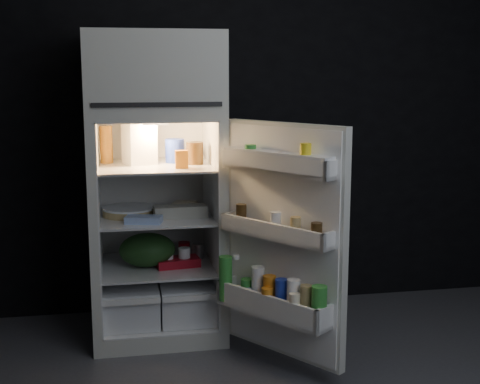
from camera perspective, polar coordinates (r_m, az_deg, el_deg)
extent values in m
cube|color=black|center=(4.36, -0.82, 7.49)|extent=(4.00, 0.00, 2.70)
cube|color=silver|center=(4.18, -6.97, -11.01)|extent=(0.76, 0.70, 0.10)
cube|color=silver|center=(3.99, -12.28, -2.46)|extent=(0.05, 0.70, 1.20)
cube|color=silver|center=(4.03, -2.13, -2.09)|extent=(0.05, 0.70, 1.20)
cube|color=white|center=(4.31, -7.46, -1.36)|extent=(0.66, 0.05, 1.20)
cube|color=silver|center=(3.90, -7.39, 6.78)|extent=(0.76, 0.70, 0.06)
cube|color=silver|center=(3.90, -7.47, 10.30)|extent=(0.76, 0.70, 0.42)
cube|color=black|center=(3.55, -7.05, 7.41)|extent=(0.68, 0.01, 0.02)
cube|color=white|center=(3.96, -11.87, -2.52)|extent=(0.01, 0.65, 1.20)
cube|color=white|center=(4.00, -2.49, -2.19)|extent=(0.01, 0.65, 1.20)
cube|color=white|center=(3.88, -7.35, 6.25)|extent=(0.66, 0.65, 0.01)
cube|color=white|center=(4.14, -6.97, -10.44)|extent=(0.66, 0.65, 0.01)
cube|color=white|center=(3.91, -7.26, 2.22)|extent=(0.65, 0.63, 0.01)
cube|color=white|center=(3.96, -7.16, -2.08)|extent=(0.65, 0.63, 0.01)
cube|color=white|center=(4.04, -7.06, -6.24)|extent=(0.65, 0.63, 0.01)
cube|color=white|center=(4.11, -9.34, -8.92)|extent=(0.32, 0.59, 0.22)
cube|color=white|center=(4.13, -4.71, -8.73)|extent=(0.32, 0.59, 0.22)
cube|color=white|center=(3.78, -9.24, -9.24)|extent=(0.32, 0.02, 0.03)
cube|color=white|center=(3.80, -4.20, -9.02)|extent=(0.32, 0.02, 0.03)
cube|color=#FFE5B2|center=(3.83, -7.30, 5.89)|extent=(0.14, 0.14, 0.02)
cube|color=silver|center=(3.47, 3.85, -4.17)|extent=(0.48, 0.65, 1.22)
cube|color=white|center=(3.44, 3.55, -4.25)|extent=(0.42, 0.59, 1.18)
cube|color=white|center=(3.34, 3.15, 1.77)|extent=(0.47, 0.61, 0.02)
cube|color=white|center=(3.31, 2.76, 2.36)|extent=(0.41, 0.57, 0.10)
cube|color=white|center=(3.13, 7.74, 1.82)|extent=(0.09, 0.07, 0.10)
cube|color=white|center=(3.56, -0.88, 2.93)|extent=(0.09, 0.07, 0.10)
cube|color=white|center=(3.40, 3.04, -3.83)|extent=(0.47, 0.61, 0.02)
cube|color=white|center=(3.36, 2.60, -3.39)|extent=(0.41, 0.57, 0.09)
cube|color=white|center=(3.19, 7.54, -4.21)|extent=(0.09, 0.07, 0.09)
cube|color=white|center=(3.61, -0.92, -2.42)|extent=(0.09, 0.07, 0.09)
cube|color=white|center=(3.51, 2.76, -10.32)|extent=(0.51, 0.64, 0.02)
cube|color=white|center=(3.45, 2.10, -9.73)|extent=(0.41, 0.57, 0.13)
cube|color=white|center=(3.30, 7.17, -10.77)|extent=(0.13, 0.10, 0.13)
cube|color=white|center=(3.70, -1.12, -8.29)|extent=(0.13, 0.10, 0.13)
cube|color=white|center=(3.33, 3.17, 3.34)|extent=(0.45, 0.59, 0.02)
cylinder|color=yellow|center=(3.21, 5.60, 2.88)|extent=(0.08, 0.08, 0.14)
cylinder|color=silver|center=(3.31, 3.68, 2.66)|extent=(0.08, 0.08, 0.09)
cylinder|color=#338C33|center=(3.45, 0.89, 3.15)|extent=(0.08, 0.08, 0.11)
cylinder|color=#32210E|center=(3.23, 6.55, -3.52)|extent=(0.08, 0.08, 0.10)
cylinder|color=tan|center=(3.30, 4.76, -3.09)|extent=(0.07, 0.07, 0.11)
cylinder|color=silver|center=(3.38, 3.05, -2.68)|extent=(0.08, 0.08, 0.12)
cylinder|color=#32210E|center=(3.54, 0.11, -2.04)|extent=(0.08, 0.08, 0.12)
cylinder|color=#338C33|center=(3.29, 6.77, -9.69)|extent=(0.11, 0.11, 0.21)
cylinder|color=tan|center=(3.34, 5.66, -9.50)|extent=(0.08, 0.08, 0.19)
cylinder|color=white|center=(3.38, 4.58, -9.10)|extent=(0.09, 0.09, 0.20)
cylinder|color=#1E34A7|center=(3.44, 3.54, -8.93)|extent=(0.09, 0.09, 0.19)
cylinder|color=orange|center=(3.48, 2.52, -8.64)|extent=(0.09, 0.09, 0.19)
cylinder|color=silver|center=(3.53, 1.54, -8.11)|extent=(0.09, 0.09, 0.22)
cylinder|color=#338C33|center=(3.60, 0.58, -8.46)|extent=(0.09, 0.09, 0.14)
cylinder|color=beige|center=(3.34, 4.67, -9.86)|extent=(0.08, 0.08, 0.15)
cylinder|color=orange|center=(3.45, 2.33, -9.27)|extent=(0.08, 0.08, 0.14)
cylinder|color=#839CCA|center=(3.55, 0.61, -9.04)|extent=(0.08, 0.08, 0.10)
cylinder|color=#338C33|center=(3.63, -1.24, -7.38)|extent=(0.10, 0.10, 0.24)
cylinder|color=white|center=(3.60, -0.34, -5.55)|extent=(0.05, 0.05, 0.02)
cube|color=white|center=(3.94, -8.60, 4.10)|extent=(0.21, 0.21, 0.24)
cylinder|color=#1E34A7|center=(3.99, -5.59, 3.52)|extent=(0.13, 0.13, 0.14)
cylinder|color=#32210E|center=(3.91, -3.88, 3.33)|extent=(0.11, 0.11, 0.13)
cylinder|color=#B26B1C|center=(4.03, -11.34, 4.00)|extent=(0.09, 0.09, 0.22)
cube|color=orange|center=(3.76, -5.00, 2.80)|extent=(0.08, 0.06, 0.10)
cube|color=gray|center=(3.88, -5.12, -1.67)|extent=(0.31, 0.13, 0.07)
cylinder|color=tan|center=(3.98, -9.46, -1.70)|extent=(0.32, 0.32, 0.04)
cube|color=#839CCA|center=(3.77, -8.22, -2.35)|extent=(0.22, 0.15, 0.04)
cube|color=beige|center=(4.09, -4.76, -1.19)|extent=(0.17, 0.16, 0.05)
ellipsoid|color=#193815|center=(3.99, -7.91, -4.91)|extent=(0.35, 0.30, 0.20)
cube|color=maroon|center=(3.98, -5.34, -5.98)|extent=(0.27, 0.17, 0.05)
cylinder|color=maroon|center=(4.18, -4.79, -4.89)|extent=(0.09, 0.09, 0.09)
cylinder|color=silver|center=(4.14, -3.60, -5.04)|extent=(0.09, 0.09, 0.09)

